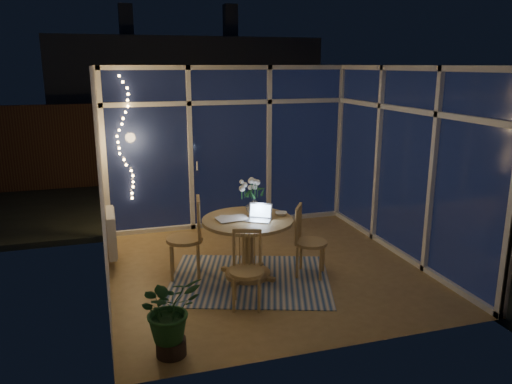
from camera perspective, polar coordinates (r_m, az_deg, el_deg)
floor at (r=6.65m, az=1.34°, el=-8.74°), size 4.00×4.00×0.00m
ceiling at (r=6.11m, az=1.49°, el=14.28°), size 4.00×4.00×0.00m
wall_back at (r=8.14m, az=-3.03°, el=5.10°), size 4.00×0.04×2.60m
wall_front at (r=4.46m, az=9.52°, el=-2.91°), size 4.00×0.04×2.60m
wall_left at (r=5.95m, az=-17.20°, el=1.00°), size 0.04×4.00×2.60m
wall_right at (r=7.13m, az=16.88°, el=3.17°), size 0.04×4.00×2.60m
window_wall_back at (r=8.11m, az=-2.96°, el=5.06°), size 4.00×0.10×2.60m
window_wall_right at (r=7.11m, az=16.61°, el=3.15°), size 0.10×4.00×2.60m
radiator at (r=7.06m, az=-16.21°, el=-4.47°), size 0.10×0.70×0.58m
fairy_lights at (r=7.76m, az=-14.80°, el=5.87°), size 0.24×0.10×1.85m
garden_patio at (r=11.39m, az=-4.16°, el=0.78°), size 12.00×6.00×0.10m
garden_fence at (r=11.59m, az=-7.22°, el=5.78°), size 11.00×0.08×1.80m
neighbour_roof at (r=14.48m, az=-8.29°, el=12.61°), size 7.00×3.00×2.20m
garden_shrubs at (r=9.52m, az=-9.69°, el=1.06°), size 0.90×0.90×0.90m
rug at (r=6.32m, az=-0.69°, el=-9.96°), size 2.36×2.12×0.01m
dining_table at (r=6.26m, az=-0.96°, el=-6.45°), size 1.43×1.43×0.77m
chair_left at (r=6.31m, az=-8.19°, el=-5.15°), size 0.55×0.55×1.03m
chair_right at (r=6.32m, az=6.31°, el=-5.58°), size 0.59×0.59×0.93m
chair_front at (r=5.51m, az=-1.08°, el=-8.90°), size 0.51×0.51×0.87m
laptop at (r=6.04m, az=0.29°, el=-2.35°), size 0.38×0.36×0.21m
flower_vase at (r=6.30m, az=-0.19°, el=-1.64°), size 0.26×0.26×0.21m
bowl at (r=6.29m, az=2.87°, el=-2.48°), size 0.19×0.19×0.04m
newspapers at (r=6.13m, az=-2.84°, el=-3.06°), size 0.36×0.28×0.02m
phone at (r=6.06m, az=0.37°, el=-3.27°), size 0.11×0.11×0.01m
potted_plant at (r=4.73m, az=-9.82°, el=-13.95°), size 0.66×0.61×0.76m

